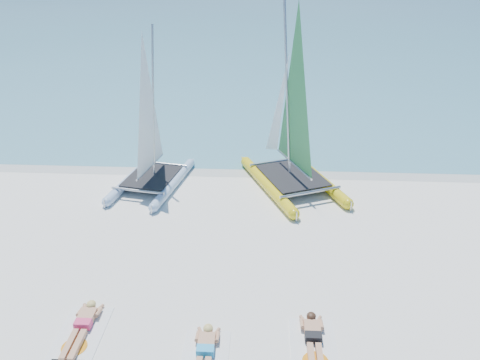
# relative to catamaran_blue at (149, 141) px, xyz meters

# --- Properties ---
(ground) EXTENTS (140.00, 140.00, 0.00)m
(ground) POSITION_rel_catamaran_blue_xyz_m (2.79, -4.09, -1.71)
(ground) COLOR white
(ground) RESTS_ON ground
(sea) EXTENTS (140.00, 115.00, 0.01)m
(sea) POSITION_rel_catamaran_blue_xyz_m (2.79, 58.91, -1.70)
(sea) COLOR #75B3C3
(sea) RESTS_ON ground
(wet_sand_strip) EXTENTS (140.00, 1.40, 0.01)m
(wet_sand_strip) POSITION_rel_catamaran_blue_xyz_m (2.79, 1.41, -1.70)
(wet_sand_strip) COLOR beige
(wet_sand_strip) RESTS_ON ground
(catamaran_blue) EXTENTS (2.73, 4.49, 5.72)m
(catamaran_blue) POSITION_rel_catamaran_blue_xyz_m (0.00, 0.00, 0.00)
(catamaran_blue) COLOR #C0E4FD
(catamaran_blue) RESTS_ON ground
(catamaran_yellow) EXTENTS (4.09, 5.47, 6.74)m
(catamaran_yellow) POSITION_rel_catamaran_blue_xyz_m (4.92, 0.58, 0.42)
(catamaran_yellow) COLOR yellow
(catamaran_yellow) RESTS_ON ground
(towel_a) EXTENTS (1.00, 1.85, 0.02)m
(towel_a) POSITION_rel_catamaran_blue_xyz_m (0.03, -7.62, -1.70)
(towel_a) COLOR silver
(towel_a) RESTS_ON ground
(sunbather_a) EXTENTS (0.37, 1.73, 0.26)m
(sunbather_a) POSITION_rel_catamaran_blue_xyz_m (0.03, -7.42, -1.59)
(sunbather_a) COLOR tan
(sunbather_a) RESTS_ON towel_a
(sunbather_b) EXTENTS (0.37, 1.73, 0.26)m
(sunbather_b) POSITION_rel_catamaran_blue_xyz_m (2.89, -8.06, -1.59)
(sunbather_b) COLOR tan
(sunbather_b) RESTS_ON towel_b
(towel_c) EXTENTS (1.00, 1.85, 0.02)m
(towel_c) POSITION_rel_catamaran_blue_xyz_m (5.21, -7.75, -1.70)
(towel_c) COLOR silver
(towel_c) RESTS_ON ground
(sunbather_c) EXTENTS (0.37, 1.73, 0.26)m
(sunbather_c) POSITION_rel_catamaran_blue_xyz_m (5.21, -7.56, -1.59)
(sunbather_c) COLOR tan
(sunbather_c) RESTS_ON towel_c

